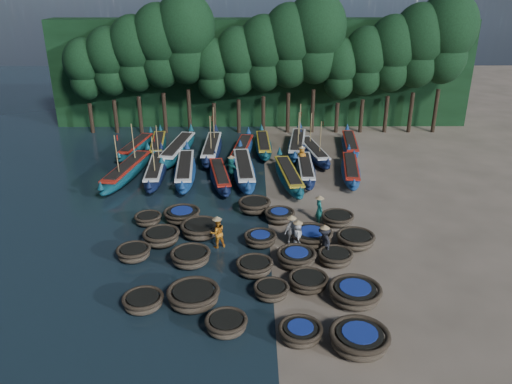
{
  "coord_description": "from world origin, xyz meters",
  "views": [
    {
      "loc": [
        -0.93,
        -25.7,
        13.27
      ],
      "look_at": [
        -0.72,
        2.46,
        1.3
      ],
      "focal_mm": 35.0,
      "sensor_mm": 36.0,
      "label": 1
    }
  ],
  "objects_px": {
    "coracle_3": "(300,332)",
    "coracle_9": "(355,293)",
    "coracle_5": "(143,301)",
    "coracle_13": "(296,258)",
    "long_boat_2": "(156,170)",
    "fisherman_3": "(324,241)",
    "coracle_20": "(148,219)",
    "long_boat_11": "(178,149)",
    "coracle_6": "(194,296)",
    "long_boat_8": "(351,170)",
    "long_boat_15": "(297,145)",
    "coracle_10": "(134,253)",
    "coracle_15": "(161,237)",
    "long_boat_14": "(263,145)",
    "fisherman_0": "(298,235)",
    "long_boat_3": "(185,170)",
    "fisherman_5": "(231,168)",
    "long_boat_7": "(306,169)",
    "fisherman_2": "(217,232)",
    "coracle_7": "(271,291)",
    "long_boat_4": "(220,176)",
    "coracle_14": "(335,257)",
    "long_boat_9": "(136,147)",
    "long_boat_5": "(244,170)",
    "coracle_22": "(254,205)",
    "long_boat_12": "(212,149)",
    "long_boat_13": "(242,150)",
    "long_boat_10": "(158,145)",
    "long_boat_6": "(289,176)",
    "coracle_4": "(359,339)",
    "coracle_19": "(355,240)",
    "fisherman_1": "(319,208)",
    "coracle_24": "(338,218)",
    "coracle_11": "(191,257)",
    "coracle_8": "(308,281)",
    "coracle_12": "(255,267)",
    "long_boat_17": "(350,144)",
    "coracle_23": "(280,215)",
    "coracle_21": "(182,215)",
    "long_boat_16": "(313,152)",
    "coracle_2": "(226,324)",
    "coracle_18": "(311,236)",
    "fisherman_4": "(291,231)"
  },
  "relations": [
    {
      "from": "long_boat_14",
      "to": "long_boat_7",
      "type": "bearing_deg",
      "value": -64.9
    },
    {
      "from": "long_boat_14",
      "to": "fisherman_0",
      "type": "height_order",
      "value": "fisherman_0"
    },
    {
      "from": "coracle_6",
      "to": "long_boat_8",
      "type": "height_order",
      "value": "long_boat_8"
    },
    {
      "from": "coracle_5",
      "to": "coracle_13",
      "type": "relative_size",
      "value": 0.85
    },
    {
      "from": "coracle_9",
      "to": "long_boat_14",
      "type": "bearing_deg",
      "value": 99.53
    },
    {
      "from": "coracle_8",
      "to": "long_boat_12",
      "type": "distance_m",
      "value": 20.13
    },
    {
      "from": "coracle_21",
      "to": "fisherman_1",
      "type": "height_order",
      "value": "fisherman_1"
    },
    {
      "from": "coracle_10",
      "to": "coracle_15",
      "type": "relative_size",
      "value": 0.88
    },
    {
      "from": "coracle_2",
      "to": "coracle_20",
      "type": "distance_m",
      "value": 11.04
    },
    {
      "from": "coracle_22",
      "to": "coracle_23",
      "type": "bearing_deg",
      "value": -42.0
    },
    {
      "from": "long_boat_7",
      "to": "fisherman_2",
      "type": "distance_m",
      "value": 12.02
    },
    {
      "from": "coracle_18",
      "to": "fisherman_4",
      "type": "relative_size",
      "value": 1.25
    },
    {
      "from": "long_boat_2",
      "to": "long_boat_12",
      "type": "xyz_separation_m",
      "value": [
        3.69,
        4.9,
        0.03
      ]
    },
    {
      "from": "coracle_10",
      "to": "long_boat_11",
      "type": "distance_m",
      "value": 16.33
    },
    {
      "from": "long_boat_5",
      "to": "fisherman_3",
      "type": "distance_m",
      "value": 12.16
    },
    {
      "from": "coracle_14",
      "to": "fisherman_5",
      "type": "relative_size",
      "value": 0.93
    },
    {
      "from": "long_boat_3",
      "to": "fisherman_5",
      "type": "height_order",
      "value": "fisherman_5"
    },
    {
      "from": "coracle_4",
      "to": "long_boat_12",
      "type": "distance_m",
      "value": 24.61
    },
    {
      "from": "coracle_10",
      "to": "long_boat_4",
      "type": "relative_size",
      "value": 0.24
    },
    {
      "from": "coracle_20",
      "to": "long_boat_11",
      "type": "xyz_separation_m",
      "value": [
        0.1,
        12.31,
        0.25
      ]
    },
    {
      "from": "long_boat_4",
      "to": "long_boat_13",
      "type": "relative_size",
      "value": 0.9
    },
    {
      "from": "coracle_23",
      "to": "long_boat_4",
      "type": "height_order",
      "value": "long_boat_4"
    },
    {
      "from": "coracle_13",
      "to": "long_boat_15",
      "type": "bearing_deg",
      "value": 85.05
    },
    {
      "from": "long_boat_7",
      "to": "coracle_13",
      "type": "bearing_deg",
      "value": -95.86
    },
    {
      "from": "long_boat_4",
      "to": "long_boat_7",
      "type": "height_order",
      "value": "long_boat_7"
    },
    {
      "from": "coracle_10",
      "to": "long_boat_10",
      "type": "xyz_separation_m",
      "value": [
        -1.83,
        17.78,
        0.12
      ]
    },
    {
      "from": "long_boat_2",
      "to": "fisherman_3",
      "type": "xyz_separation_m",
      "value": [
        10.69,
        -11.43,
        0.33
      ]
    },
    {
      "from": "coracle_24",
      "to": "coracle_14",
      "type": "bearing_deg",
      "value": -100.43
    },
    {
      "from": "coracle_14",
      "to": "long_boat_9",
      "type": "distance_m",
      "value": 22.69
    },
    {
      "from": "long_boat_11",
      "to": "long_boat_12",
      "type": "xyz_separation_m",
      "value": [
        2.72,
        0.25,
        -0.02
      ]
    },
    {
      "from": "coracle_7",
      "to": "long_boat_4",
      "type": "height_order",
      "value": "long_boat_4"
    },
    {
      "from": "fisherman_2",
      "to": "long_boat_16",
      "type": "bearing_deg",
      "value": -135.07
    },
    {
      "from": "coracle_24",
      "to": "long_boat_8",
      "type": "distance_m",
      "value": 8.07
    },
    {
      "from": "coracle_21",
      "to": "fisherman_2",
      "type": "bearing_deg",
      "value": -53.65
    },
    {
      "from": "coracle_3",
      "to": "coracle_9",
      "type": "relative_size",
      "value": 0.75
    },
    {
      "from": "long_boat_6",
      "to": "long_boat_10",
      "type": "distance_m",
      "value": 12.77
    },
    {
      "from": "coracle_10",
      "to": "long_boat_12",
      "type": "relative_size",
      "value": 0.2
    },
    {
      "from": "coracle_12",
      "to": "coracle_19",
      "type": "bearing_deg",
      "value": 26.23
    },
    {
      "from": "coracle_19",
      "to": "long_boat_16",
      "type": "xyz_separation_m",
      "value": [
        -0.64,
        14.64,
        0.11
      ]
    },
    {
      "from": "coracle_23",
      "to": "long_boat_5",
      "type": "distance_m",
      "value": 7.64
    },
    {
      "from": "long_boat_2",
      "to": "long_boat_17",
      "type": "xyz_separation_m",
      "value": [
        15.26,
        6.22,
        -0.05
      ]
    },
    {
      "from": "coracle_11",
      "to": "coracle_20",
      "type": "xyz_separation_m",
      "value": [
        -3.01,
        4.53,
        -0.07
      ]
    },
    {
      "from": "coracle_4",
      "to": "long_boat_14",
      "type": "relative_size",
      "value": 0.37
    },
    {
      "from": "coracle_12",
      "to": "coracle_7",
      "type": "bearing_deg",
      "value": -69.11
    },
    {
      "from": "long_boat_11",
      "to": "long_boat_15",
      "type": "distance_m",
      "value": 9.9
    },
    {
      "from": "coracle_15",
      "to": "long_boat_4",
      "type": "bearing_deg",
      "value": 73.61
    },
    {
      "from": "coracle_11",
      "to": "coracle_8",
      "type": "bearing_deg",
      "value": -20.75
    },
    {
      "from": "coracle_3",
      "to": "coracle_22",
      "type": "xyz_separation_m",
      "value": [
        -1.77,
        11.99,
        0.07
      ]
    },
    {
      "from": "coracle_8",
      "to": "long_boat_7",
      "type": "height_order",
      "value": "long_boat_7"
    },
    {
      "from": "coracle_19",
      "to": "fisherman_1",
      "type": "relative_size",
      "value": 1.3
    }
  ]
}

